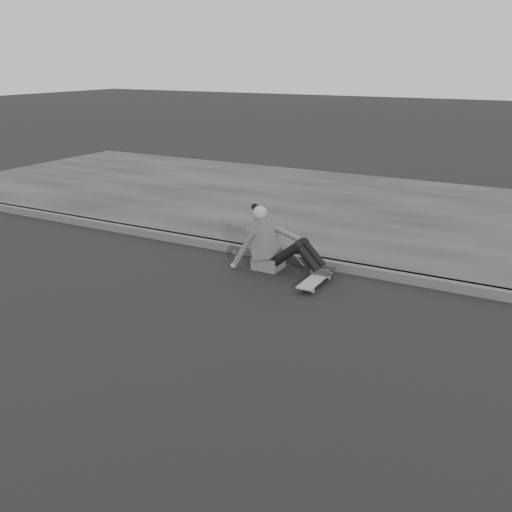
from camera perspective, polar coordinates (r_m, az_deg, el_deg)
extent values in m
plane|color=black|center=(5.06, 24.10, -14.94)|extent=(80.00, 80.00, 0.00)
cylinder|color=gray|center=(7.03, 4.57, -3.28)|extent=(0.03, 0.05, 0.05)
cylinder|color=gray|center=(6.98, 5.70, -3.49)|extent=(0.03, 0.05, 0.05)
cylinder|color=gray|center=(7.48, 6.21, -1.94)|extent=(0.03, 0.05, 0.05)
cylinder|color=gray|center=(7.42, 7.28, -2.13)|extent=(0.03, 0.05, 0.05)
cube|color=#323235|center=(6.99, 5.14, -3.17)|extent=(0.16, 0.04, 0.03)
cube|color=#323235|center=(7.44, 6.75, -1.83)|extent=(0.16, 0.04, 0.03)
cube|color=gray|center=(7.21, 5.98, -2.30)|extent=(0.20, 0.78, 0.02)
cube|color=#4E4E50|center=(7.73, 1.24, -0.61)|extent=(0.36, 0.34, 0.18)
cube|color=#4E4E50|center=(7.65, 0.79, 1.87)|extent=(0.37, 0.40, 0.57)
cube|color=#4E4E50|center=(7.68, -0.07, 2.86)|extent=(0.14, 0.30, 0.20)
cylinder|color=gray|center=(7.61, 0.46, 3.65)|extent=(0.09, 0.09, 0.08)
sphere|color=gray|center=(7.59, 0.40, 4.31)|extent=(0.20, 0.20, 0.20)
sphere|color=black|center=(7.63, -0.13, 4.94)|extent=(0.09, 0.09, 0.09)
cylinder|color=black|center=(7.46, 3.08, 0.20)|extent=(0.43, 0.13, 0.39)
cylinder|color=black|center=(7.61, 3.67, 0.59)|extent=(0.43, 0.13, 0.39)
cylinder|color=black|center=(7.34, 5.19, -0.19)|extent=(0.35, 0.11, 0.36)
cylinder|color=black|center=(7.50, 5.74, 0.20)|extent=(0.35, 0.11, 0.36)
sphere|color=black|center=(7.35, 4.26, 1.00)|extent=(0.13, 0.13, 0.13)
sphere|color=black|center=(7.50, 4.83, 1.38)|extent=(0.13, 0.13, 0.13)
cube|color=#292929|center=(7.33, 6.48, -1.58)|extent=(0.24, 0.08, 0.07)
cube|color=#292929|center=(7.49, 7.00, -1.15)|extent=(0.24, 0.08, 0.07)
cylinder|color=#4E4E50|center=(7.61, -1.29, 0.66)|extent=(0.38, 0.08, 0.58)
sphere|color=gray|center=(7.76, -2.27, -0.94)|extent=(0.08, 0.08, 0.08)
cylinder|color=#4E4E50|center=(7.67, 2.94, 2.35)|extent=(0.48, 0.08, 0.21)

